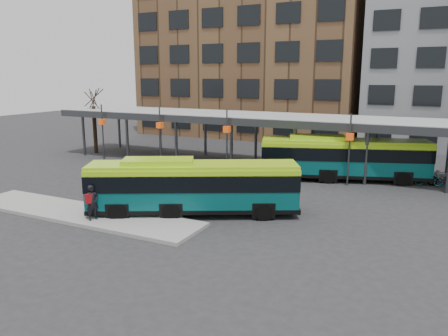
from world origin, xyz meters
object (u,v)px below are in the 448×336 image
tree (95,127)px  pedestrian (92,202)px  bus_front (192,186)px  bus_rear (343,157)px

tree → pedestrian: bearing=-48.2°
bus_front → pedestrian: size_ratio=6.06×
tree → bus_rear: (23.38, -0.88, -0.80)m
tree → bus_front: tree is taller
bus_rear → bus_front: bearing=-134.6°
tree → bus_front: (17.80, -12.25, -0.86)m
bus_front → pedestrian: (-3.75, -3.46, -0.49)m
bus_rear → pedestrian: 17.53m
tree → bus_front: size_ratio=0.52×
bus_front → pedestrian: bearing=-164.8°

